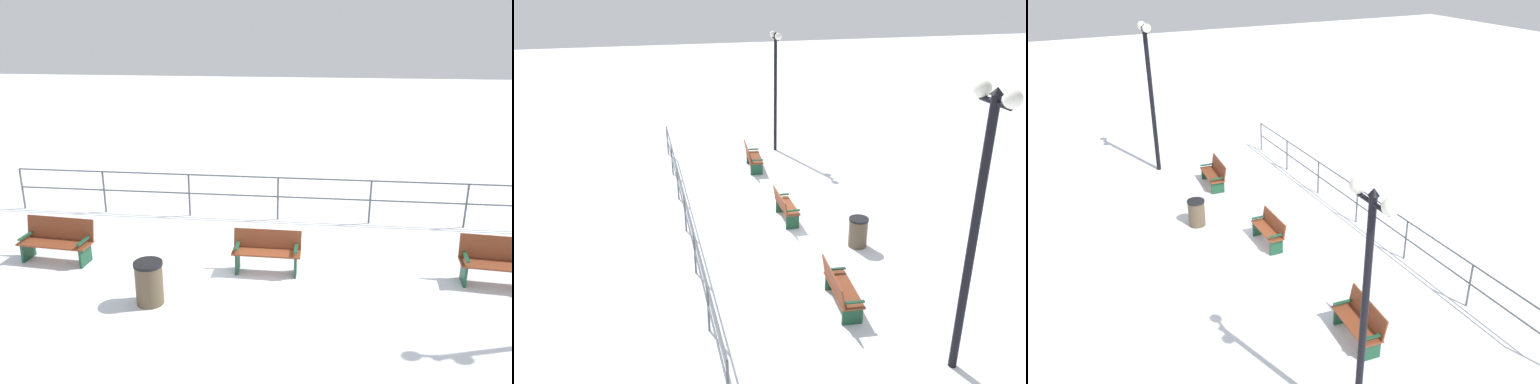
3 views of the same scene
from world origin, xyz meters
TOP-DOWN VIEW (x-y plane):
  - ground_plane at (0.00, 0.00)m, footprint 80.00×80.00m
  - bench_nearest at (0.02, -4.51)m, footprint 0.67×1.59m
  - bench_second at (0.02, 0.00)m, footprint 0.49×1.39m
  - bench_third at (0.01, 4.53)m, footprint 0.68×1.50m
  - waterfront_railing at (-2.90, 0.00)m, footprint 0.05×14.10m
  - trash_bin at (1.51, -1.99)m, footprint 0.53×0.53m

SIDE VIEW (x-z plane):
  - ground_plane at x=0.00m, z-range 0.00..0.00m
  - trash_bin at x=1.51m, z-range 0.00..0.82m
  - bench_nearest at x=0.02m, z-range 0.00..0.92m
  - bench_second at x=0.02m, z-range 0.03..0.90m
  - bench_third at x=0.01m, z-range 0.01..0.94m
  - waterfront_railing at x=-2.90m, z-range 0.21..1.37m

